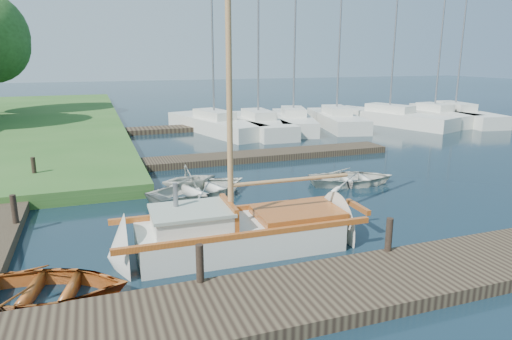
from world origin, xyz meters
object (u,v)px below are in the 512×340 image
object	(u,v)px
sailboat	(245,235)
marina_boat_2	(258,123)
mooring_post_1	(200,263)
mooring_post_4	(14,209)
tender_a	(201,186)
marina_boat_3	(293,120)
tender_b	(189,176)
marina_boat_5	(389,116)
marina_boat_6	(434,115)
dinghy	(40,285)
marina_boat_4	(336,119)
mooring_post_5	(34,168)
tender_c	(352,176)
marina_boat_1	(214,123)
marina_boat_7	(455,113)
mooring_post_2	(389,234)

from	to	relation	value
sailboat	marina_boat_2	size ratio (longest dim) A/B	0.87
mooring_post_1	mooring_post_4	distance (m)	6.40
tender_a	marina_boat_3	xyz separation A→B (m)	(9.33, 12.93, 0.20)
tender_b	marina_boat_5	size ratio (longest dim) A/B	0.18
mooring_post_1	marina_boat_6	bearing A→B (deg)	40.50
dinghy	marina_boat_4	bearing A→B (deg)	-29.28
marina_boat_6	marina_boat_3	bearing A→B (deg)	79.34
marina_boat_3	tender_a	bearing A→B (deg)	161.71
mooring_post_1	marina_boat_5	world-z (taller)	marina_boat_5
mooring_post_1	marina_boat_3	distance (m)	22.27
mooring_post_5	marina_boat_2	bearing A→B (deg)	36.14
tender_c	marina_boat_1	world-z (taller)	marina_boat_1
tender_a	marina_boat_6	distance (m)	23.40
tender_a	marina_boat_7	xyz separation A→B (m)	(22.11, 12.09, 0.19)
mooring_post_5	sailboat	world-z (taller)	sailboat
marina_boat_1	marina_boat_4	xyz separation A→B (m)	(8.45, -0.64, -0.00)
mooring_post_5	tender_a	world-z (taller)	mooring_post_5
mooring_post_4	marina_boat_5	world-z (taller)	marina_boat_5
dinghy	marina_boat_3	world-z (taller)	marina_boat_3
marina_boat_5	mooring_post_1	bearing A→B (deg)	116.72
sailboat	marina_boat_4	size ratio (longest dim) A/B	0.98
mooring_post_2	marina_boat_7	xyz separation A→B (m)	(19.14, 18.61, -0.12)
sailboat	mooring_post_4	bearing A→B (deg)	152.47
marina_boat_1	tender_b	bearing A→B (deg)	146.10
sailboat	marina_boat_5	xyz separation A→B (m)	(16.47, 16.98, 0.22)
tender_b	mooring_post_5	bearing A→B (deg)	56.14
marina_boat_2	marina_boat_3	size ratio (longest dim) A/B	0.91
mooring_post_5	tender_c	xyz separation A→B (m)	(11.30, -3.82, -0.37)
marina_boat_5	marina_boat_7	xyz separation A→B (m)	(5.56, -0.31, 0.01)
mooring_post_1	sailboat	xyz separation A→B (m)	(1.61, 1.94, -0.36)
marina_boat_4	marina_boat_6	bearing A→B (deg)	-82.45
marina_boat_1	marina_boat_5	xyz separation A→B (m)	(12.59, -0.85, -0.00)
sailboat	marina_boat_7	bearing A→B (deg)	38.23
mooring_post_1	tender_c	xyz separation A→B (m)	(7.30, 6.18, -0.37)
mooring_post_1	mooring_post_5	size ratio (longest dim) A/B	1.00
tender_a	marina_boat_5	world-z (taller)	marina_boat_5
marina_boat_6	marina_boat_7	world-z (taller)	marina_boat_7
marina_boat_2	tender_c	bearing A→B (deg)	177.03
tender_c	marina_boat_3	xyz separation A→B (m)	(3.56, 13.27, 0.25)
mooring_post_4	tender_b	bearing A→B (deg)	24.82
marina_boat_4	mooring_post_4	bearing A→B (deg)	140.60
mooring_post_4	tender_b	world-z (taller)	mooring_post_4
mooring_post_4	marina_boat_1	bearing A→B (deg)	57.26
mooring_post_5	dinghy	size ratio (longest dim) A/B	0.23
mooring_post_4	marina_boat_2	distance (m)	18.44
dinghy	marina_boat_3	size ratio (longest dim) A/B	0.28
mooring_post_1	mooring_post_2	distance (m)	4.50
dinghy	tender_c	distance (m)	11.63
marina_boat_3	marina_boat_7	world-z (taller)	marina_boat_7
tender_a	marina_boat_6	size ratio (longest dim) A/B	0.38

